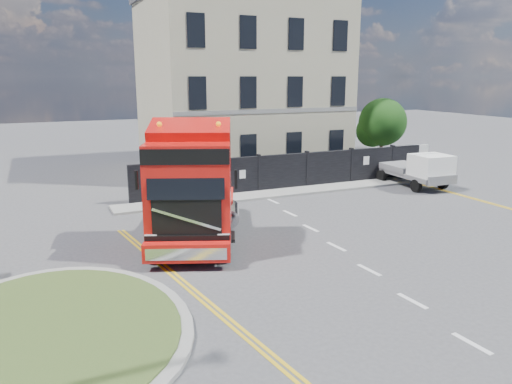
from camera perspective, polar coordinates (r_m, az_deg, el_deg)
name	(u,v)px	position (r m, az deg, el deg)	size (l,w,h in m)	color
ground	(260,254)	(17.93, 0.45, -7.15)	(120.00, 120.00, 0.00)	#424244
traffic_island	(53,330)	(13.75, -22.22, -14.39)	(6.80, 6.80, 0.17)	gray
hoarding_fence	(300,171)	(28.30, 5.01, 2.44)	(18.80, 0.25, 2.00)	black
georgian_building	(240,83)	(34.35, -1.85, 12.36)	(12.30, 10.30, 12.80)	#B7B192
tree	(380,124)	(34.88, 13.99, 7.51)	(3.20, 3.20, 4.80)	#382619
pavement_far	(298,191)	(27.46, 4.87, 0.11)	(20.00, 1.60, 0.12)	gray
truck	(192,192)	(18.49, -7.31, -0.02)	(5.43, 8.10, 4.56)	black
flatbed_pickup	(423,170)	(29.60, 18.57, 2.43)	(2.15, 4.90, 2.00)	slate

